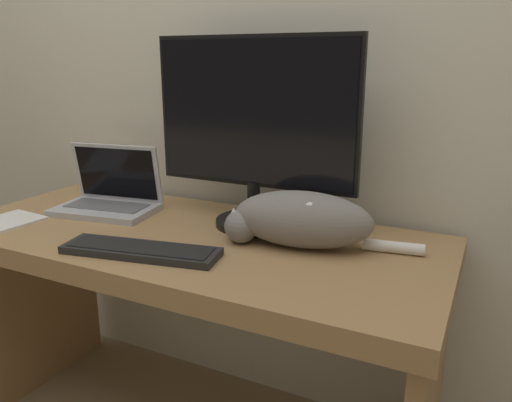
% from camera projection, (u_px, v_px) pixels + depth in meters
% --- Properties ---
extents(wall_back, '(6.40, 0.06, 2.60)m').
position_uv_depth(wall_back, '(246.00, 37.00, 1.66)').
color(wall_back, beige).
rests_on(wall_back, ground_plane).
extents(desk, '(1.50, 0.65, 0.73)m').
position_uv_depth(desk, '(189.00, 280.00, 1.53)').
color(desk, '#A37A4C').
rests_on(desk, ground_plane).
extents(monitor, '(0.65, 0.24, 0.57)m').
position_uv_depth(monitor, '(254.00, 128.00, 1.48)').
color(monitor, black).
rests_on(monitor, desk).
extents(laptop, '(0.36, 0.25, 0.22)m').
position_uv_depth(laptop, '(109.00, 198.00, 1.70)').
color(laptop, '#B7B7BC').
rests_on(laptop, desk).
extents(external_keyboard, '(0.44, 0.19, 0.02)m').
position_uv_depth(external_keyboard, '(141.00, 250.00, 1.32)').
color(external_keyboard, black).
rests_on(external_keyboard, desk).
extents(cat, '(0.53, 0.21, 0.16)m').
position_uv_depth(cat, '(299.00, 219.00, 1.36)').
color(cat, gray).
rests_on(cat, desk).
extents(paper_notepad, '(0.18, 0.22, 0.01)m').
position_uv_depth(paper_notepad, '(4.00, 222.00, 1.57)').
color(paper_notepad, white).
rests_on(paper_notepad, desk).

